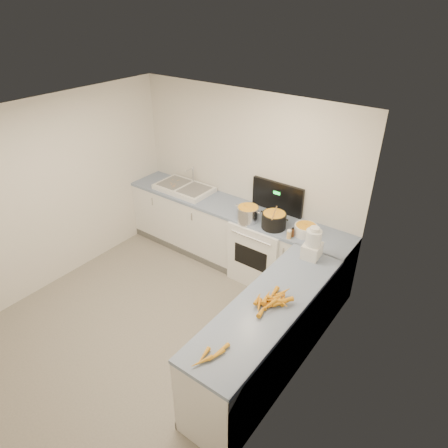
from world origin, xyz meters
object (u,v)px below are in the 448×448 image
Objects in this scene: steel_pot at (248,214)px; black_pot at (274,221)px; extract_bottle at (293,233)px; stove at (264,248)px; sink at (184,188)px; spice_jar at (289,235)px; mixing_bowl at (306,230)px; food_processor at (313,244)px.

steel_pot is 0.37m from black_pot.
steel_pot is 0.67m from extract_bottle.
extract_bottle is (0.50, -0.18, 0.52)m from stove.
sink is 8.75× the size of spice_jar.
mixing_bowl is (0.60, -0.04, 0.53)m from stove.
food_processor is (2.32, -0.45, 0.13)m from sink.
mixing_bowl is (0.41, 0.09, -0.03)m from black_pot.
spice_jar is at bearing 153.73° from food_processor.
food_processor is (0.27, -0.39, 0.10)m from mixing_bowl.
spice_jar is 0.25× the size of food_processor.
spice_jar is (0.28, -0.11, -0.04)m from black_pot.
mixing_bowl is at bearing 52.48° from extract_bottle.
sink reaches higher than steel_pot.
black_pot reaches higher than extract_bottle.
steel_pot is 0.76× the size of food_processor.
food_processor is at bearing -26.27° from spice_jar.
steel_pot is at bearing 174.13° from spice_jar.
steel_pot is 2.79× the size of extract_bottle.
black_pot is at bearing 155.71° from food_processor.
stove reaches higher than food_processor.
sink is at bearing 175.13° from black_pot.
stove is at bearing 153.85° from spice_jar.
steel_pot is 0.78m from mixing_bowl.
mixing_bowl is 0.17m from extract_bottle.
steel_pot is 1.05× the size of mixing_bowl.
spice_jar is at bearing -105.67° from extract_bottle.
black_pot is (1.65, -0.14, 0.05)m from sink.
food_processor reaches higher than extract_bottle.
sink is 2.92× the size of steel_pot.
black_pot is 3.18× the size of spice_jar.
stove is at bearing 153.80° from food_processor.
black_pot is 0.31m from spice_jar.
mixing_bowl is at bearing 124.72° from food_processor.
food_processor is (0.38, -0.25, 0.11)m from extract_bottle.
extract_bottle is (0.67, -0.01, -0.04)m from steel_pot.
mixing_bowl is at bearing 9.63° from steel_pot.
sink is at bearing 171.81° from steel_pot.
spice_jar is (1.93, -0.25, 0.01)m from sink.
sink reaches higher than black_pot.
extract_bottle is 0.27× the size of food_processor.
sink is 8.16× the size of extract_bottle.
extract_bottle is at bearing 74.33° from spice_jar.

